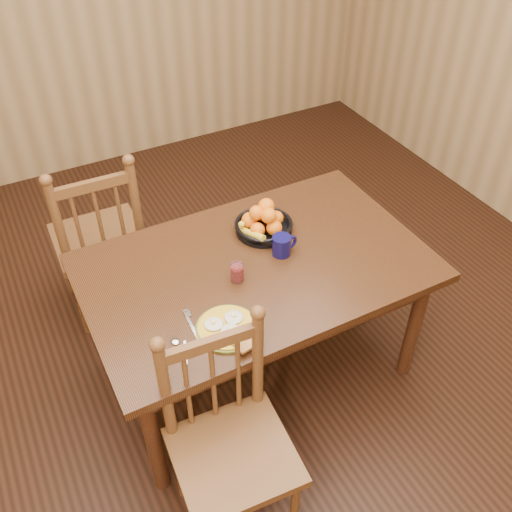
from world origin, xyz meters
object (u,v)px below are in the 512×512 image
breakfast_plate (228,328)px  fruit_bowl (263,222)px  dining_table (256,277)px  chair_far (100,240)px  coffee_mug (282,245)px  chair_near (230,444)px

breakfast_plate → fruit_bowl: fruit_bowl is taller
dining_table → chair_far: bearing=124.0°
chair_far → coffee_mug: 1.10m
chair_far → breakfast_plate: size_ratio=3.59×
chair_far → chair_near: chair_far is taller
chair_far → breakfast_plate: chair_far is taller
chair_far → breakfast_plate: (0.26, -1.13, 0.25)m
coffee_mug → fruit_bowl: (0.00, 0.19, 0.00)m
breakfast_plate → dining_table: bearing=46.6°
dining_table → coffee_mug: bearing=4.1°
dining_table → chair_far: size_ratio=1.51×
breakfast_plate → coffee_mug: (0.44, 0.32, 0.04)m
coffee_mug → fruit_bowl: bearing=89.8°
fruit_bowl → dining_table: bearing=-126.1°
coffee_mug → dining_table: bearing=-175.9°
dining_table → breakfast_plate: breakfast_plate is taller
chair_near → coffee_mug: size_ratio=7.58×
fruit_bowl → coffee_mug: bearing=-90.2°
chair_far → fruit_bowl: (0.70, -0.62, 0.29)m
dining_table → fruit_bowl: fruit_bowl is taller
fruit_bowl → breakfast_plate: bearing=-130.7°
chair_near → fruit_bowl: 1.08m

